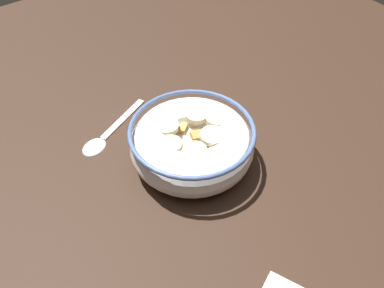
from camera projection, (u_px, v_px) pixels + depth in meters
ground_plane at (192, 164)px, 58.31cm from camera, size 117.95×117.95×2.00cm
cereal_bowl at (192, 143)px, 55.36cm from camera, size 16.64×16.64×5.79cm
spoon at (102, 137)px, 60.09cm from camera, size 7.21×13.45×0.80cm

